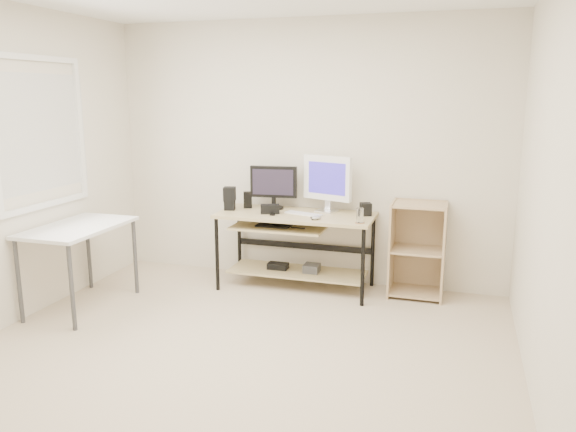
% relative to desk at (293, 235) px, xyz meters
% --- Properties ---
extents(room, '(4.01, 4.01, 2.62)m').
position_rel_desk_xyz_m(room, '(-0.11, -1.62, 0.78)').
color(room, '#C6B499').
rests_on(room, ground).
extents(desk, '(1.50, 0.65, 0.75)m').
position_rel_desk_xyz_m(desk, '(0.00, 0.00, 0.00)').
color(desk, tan).
rests_on(desk, ground).
extents(side_table, '(0.60, 1.00, 0.75)m').
position_rel_desk_xyz_m(side_table, '(-1.65, -1.06, 0.13)').
color(side_table, white).
rests_on(side_table, ground).
extents(shelf_unit, '(0.50, 0.40, 0.90)m').
position_rel_desk_xyz_m(shelf_unit, '(1.18, 0.16, -0.09)').
color(shelf_unit, tan).
rests_on(shelf_unit, ground).
extents(black_monitor, '(0.47, 0.20, 0.43)m').
position_rel_desk_xyz_m(black_monitor, '(-0.25, 0.16, 0.46)').
color(black_monitor, black).
rests_on(black_monitor, desk).
extents(white_imac, '(0.50, 0.20, 0.55)m').
position_rel_desk_xyz_m(white_imac, '(0.29, 0.18, 0.53)').
color(white_imac, silver).
rests_on(white_imac, desk).
extents(keyboard, '(0.39, 0.21, 0.01)m').
position_rel_desk_xyz_m(keyboard, '(0.11, -0.02, 0.22)').
color(keyboard, white).
rests_on(keyboard, desk).
extents(mouse, '(0.10, 0.12, 0.04)m').
position_rel_desk_xyz_m(mouse, '(0.28, -0.19, 0.23)').
color(mouse, '#A7A7AC').
rests_on(mouse, desk).
extents(center_speaker, '(0.20, 0.14, 0.09)m').
position_rel_desk_xyz_m(center_speaker, '(-0.21, -0.07, 0.26)').
color(center_speaker, black).
rests_on(center_speaker, desk).
extents(speaker_left, '(0.14, 0.14, 0.23)m').
position_rel_desk_xyz_m(speaker_left, '(-0.66, -0.02, 0.33)').
color(speaker_left, black).
rests_on(speaker_left, desk).
extents(speaker_right, '(0.13, 0.13, 0.12)m').
position_rel_desk_xyz_m(speaker_right, '(0.68, 0.11, 0.27)').
color(speaker_right, black).
rests_on(speaker_right, desk).
extents(audio_controller, '(0.10, 0.08, 0.17)m').
position_rel_desk_xyz_m(audio_controller, '(-0.52, 0.12, 0.30)').
color(audio_controller, black).
rests_on(audio_controller, desk).
extents(volume_puck, '(0.07, 0.07, 0.02)m').
position_rel_desk_xyz_m(volume_puck, '(-0.17, -0.14, 0.22)').
color(volume_puck, black).
rests_on(volume_puck, desk).
extents(smartphone, '(0.10, 0.12, 0.01)m').
position_rel_desk_xyz_m(smartphone, '(0.25, -0.18, 0.22)').
color(smartphone, black).
rests_on(smartphone, desk).
extents(coaster, '(0.09, 0.09, 0.01)m').
position_rel_desk_xyz_m(coaster, '(0.69, -0.22, 0.21)').
color(coaster, '#916141').
rests_on(coaster, desk).
extents(drinking_glass, '(0.07, 0.07, 0.13)m').
position_rel_desk_xyz_m(drinking_glass, '(0.69, -0.22, 0.28)').
color(drinking_glass, white).
rests_on(drinking_glass, coaster).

